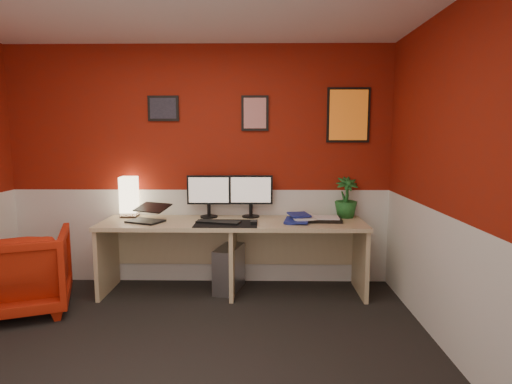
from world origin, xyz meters
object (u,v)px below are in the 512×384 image
Objects in this scene: monitor_right at (251,189)px; pc_tower at (229,269)px; shoji_lamp at (129,198)px; monitor_left at (209,190)px; potted_plant at (346,197)px; armchair at (21,271)px; desk at (233,257)px; laptop at (145,211)px; zen_tray at (323,220)px.

pc_tower is at bearing -144.52° from monitor_right.
monitor_left reaches higher than shoji_lamp.
monitor_right is at bearing 50.34° from pc_tower.
monitor_left is at bearing -179.13° from potted_plant.
desk is at bearing 173.56° from armchair.
potted_plant reaches higher than shoji_lamp.
desk is 0.98m from laptop.
monitor_right is (1.03, 0.28, 0.18)m from laptop.
shoji_lamp is 1.27m from monitor_right.
monitor_right is 0.99m from potted_plant.
monitor_left is 1.39× the size of potted_plant.
laptop is 1.08m from monitor_right.
monitor_left is 1.42m from potted_plant.
shoji_lamp is (-1.09, 0.22, 0.56)m from desk.
shoji_lamp is 0.89× the size of pc_tower.
pc_tower is (-1.20, -0.16, -0.71)m from potted_plant.
zen_tray is (1.16, -0.18, -0.28)m from monitor_left.
shoji_lamp is at bearing 178.95° from monitor_left.
armchair is (-1.87, -0.49, 0.00)m from desk.
pc_tower is (0.21, -0.14, -0.80)m from monitor_left.
shoji_lamp is 0.37m from laptop.
desk is 6.22× the size of potted_plant.
shoji_lamp is 2.25m from potted_plant.
potted_plant is at bearing 11.05° from desk.
desk is 1.93m from armchair.
monitor_left is (0.83, -0.02, 0.09)m from shoji_lamp.
potted_plant is 0.93× the size of pc_tower.
zen_tray is at bearing 12.60° from pc_tower.
zen_tray is at bearing 1.81° from desk.
pc_tower is (0.81, 0.12, -0.61)m from laptop.
armchair is at bearing -166.66° from potted_plant.
desk is at bearing -178.19° from zen_tray.
zen_tray is (0.73, -0.19, -0.28)m from monitor_right.
armchair is at bearing -169.36° from zen_tray.
monitor_right is at bearing 178.10° from armchair.
potted_plant is 3.16m from armchair.
shoji_lamp reaches higher than pc_tower.
laptop is at bearing -177.30° from zen_tray.
monitor_left is 1.29× the size of pc_tower.
zen_tray is (0.90, 0.03, 0.38)m from desk.
monitor_right reaches higher than armchair.
monitor_left is 1.21m from zen_tray.
monitor_left reaches higher than potted_plant.
potted_plant is 1.41m from pc_tower.
armchair is at bearing -165.26° from desk.
potted_plant reaches higher than pc_tower.
armchair is (-0.77, -0.71, -0.56)m from shoji_lamp.
laptop is at bearing -176.38° from desk.
potted_plant reaches higher than zen_tray.
potted_plant is (1.42, 0.02, -0.08)m from monitor_left.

